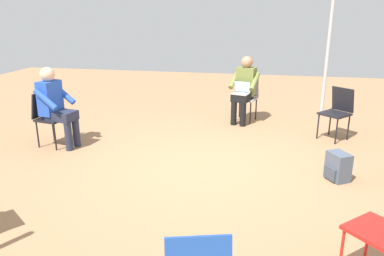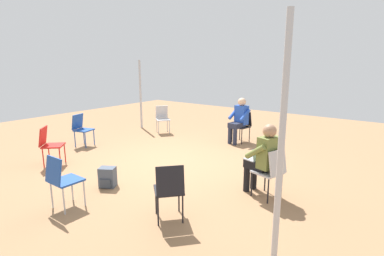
{
  "view_description": "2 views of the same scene",
  "coord_description": "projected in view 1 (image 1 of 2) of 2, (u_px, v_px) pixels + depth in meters",
  "views": [
    {
      "loc": [
        4.63,
        0.73,
        2.05
      ],
      "look_at": [
        0.31,
        -0.13,
        0.66
      ],
      "focal_mm": 35.0,
      "sensor_mm": 36.0,
      "label": 1
    },
    {
      "loc": [
        -4.21,
        4.79,
        2.2
      ],
      "look_at": [
        -0.37,
        -0.3,
        0.78
      ],
      "focal_mm": 28.0,
      "sensor_mm": 36.0,
      "label": 2
    }
  ],
  "objects": [
    {
      "name": "chair_south",
      "position": [
        48.0,
        115.0,
        5.81
      ],
      "size": [
        0.47,
        0.5,
        0.85
      ],
      "rotation": [
        0.0,
        0.0,
        -0.19
      ],
      "color": "black",
      "rests_on": "ground"
    },
    {
      "name": "backpack_near_laptop_user",
      "position": [
        338.0,
        168.0,
        4.69
      ],
      "size": [
        0.34,
        0.31,
        0.36
      ],
      "rotation": [
        0.0,
        0.0,
        3.67
      ],
      "color": "#475160",
      "rests_on": "ground"
    },
    {
      "name": "tent_pole_near",
      "position": [
        328.0,
        48.0,
        7.28
      ],
      "size": [
        0.07,
        0.07,
        2.7
      ],
      "primitive_type": "cylinder",
      "color": "#B2B2B7",
      "rests_on": "ground"
    },
    {
      "name": "person_with_laptop",
      "position": [
        244.0,
        86.0,
        6.98
      ],
      "size": [
        0.6,
        0.58,
        1.24
      ],
      "rotation": [
        0.0,
        0.0,
        -1.85
      ],
      "color": "black",
      "rests_on": "ground"
    },
    {
      "name": "person_in_blue",
      "position": [
        55.0,
        103.0,
        5.7
      ],
      "size": [
        0.55,
        0.56,
        1.24
      ],
      "rotation": [
        0.0,
        0.0,
        -0.19
      ],
      "color": "#23283D",
      "rests_on": "ground"
    },
    {
      "name": "chair_west",
      "position": [
        247.0,
        95.0,
        7.18
      ],
      "size": [
        0.53,
        0.49,
        0.85
      ],
      "rotation": [
        0.0,
        0.0,
        -1.85
      ],
      "color": "#B7B7BC",
      "rests_on": "ground"
    },
    {
      "name": "chair_northwest",
      "position": [
        338.0,
        110.0,
        6.11
      ],
      "size": [
        0.59,
        0.58,
        0.85
      ],
      "rotation": [
        0.0,
        0.0,
        -2.3
      ],
      "color": "black",
      "rests_on": "ground"
    },
    {
      "name": "ground_plane",
      "position": [
        206.0,
        168.0,
        5.08
      ],
      "size": [
        15.91,
        15.91,
        0.0
      ],
      "primitive_type": "plane",
      "color": "#99704C"
    }
  ]
}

